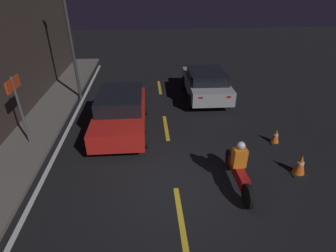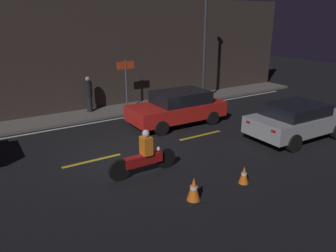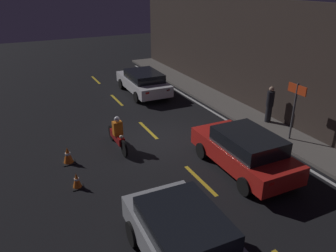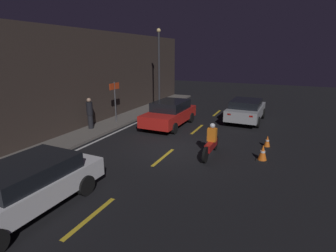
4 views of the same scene
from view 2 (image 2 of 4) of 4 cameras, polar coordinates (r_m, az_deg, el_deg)
name	(u,v)px [view 2 (image 2 of 4)]	position (r m, az deg, el deg)	size (l,w,h in m)	color
ground_plane	(120,154)	(11.46, -8.34, -4.89)	(56.00, 56.00, 0.00)	black
raised_curb	(75,117)	(15.86, -15.83, 1.52)	(28.00, 1.72, 0.13)	#605B56
building_front	(64,57)	(16.29, -17.74, 11.34)	(28.00, 0.30, 5.43)	#382D28
lane_dash_c	(92,161)	(11.13, -13.04, -5.91)	(2.00, 0.14, 0.01)	gold
lane_dash_d	(200,135)	(13.15, 5.66, -1.64)	(2.00, 0.14, 0.01)	gold
lane_dash_e	(276,118)	(16.20, 18.33, 1.40)	(2.00, 0.14, 0.01)	gold
lane_solid_kerb	(83,125)	(14.86, -14.53, 0.25)	(25.20, 0.14, 0.01)	silver
taxi_red	(178,107)	(14.28, 1.69, 3.32)	(4.21, 2.00, 1.46)	red
hatchback_silver	(297,119)	(13.53, 21.52, 1.07)	(4.09, 2.07, 1.39)	#9EA0A5
motorcycle	(144,157)	(9.80, -4.27, -5.33)	(2.22, 0.36, 1.39)	black
traffic_cone_near	(194,189)	(8.55, 4.50, -10.96)	(0.46, 0.46, 0.66)	black
traffic_cone_mid	(244,175)	(9.57, 13.08, -8.39)	(0.37, 0.37, 0.54)	black
pedestrian	(89,94)	(16.17, -13.63, 5.45)	(0.34, 0.34, 1.70)	black
shop_sign	(126,75)	(16.28, -7.34, 8.85)	(0.90, 0.08, 2.40)	#4C4C51
street_lamp	(205,43)	(17.51, 6.42, 14.24)	(0.28, 0.28, 5.76)	#333338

